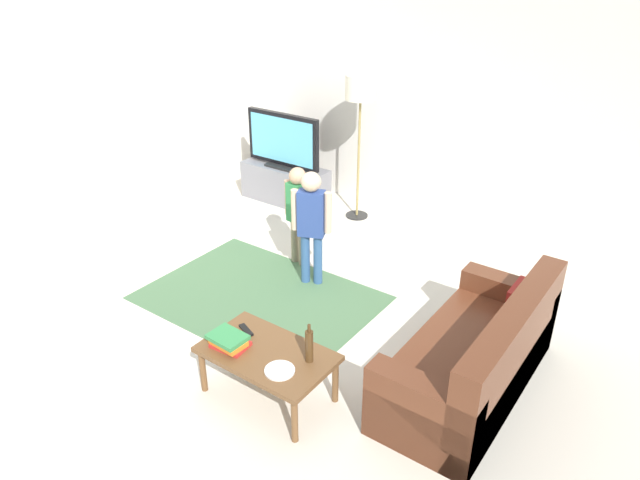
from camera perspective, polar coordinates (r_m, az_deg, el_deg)
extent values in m
plane|color=beige|center=(5.43, -3.75, -8.48)|extent=(7.80, 7.80, 0.00)
cube|color=silver|center=(7.21, 11.48, 12.11)|extent=(6.00, 0.12, 2.70)
cube|color=silver|center=(6.99, -23.84, 9.89)|extent=(0.12, 6.00, 2.70)
cube|color=#4C724C|center=(5.86, -5.87, -5.59)|extent=(2.20, 1.60, 0.01)
cube|color=slate|center=(7.89, -3.40, 5.48)|extent=(1.20, 0.44, 0.50)
cube|color=black|center=(7.91, -3.59, 4.36)|extent=(1.10, 0.32, 0.03)
cube|color=black|center=(7.78, -3.54, 7.25)|extent=(0.44, 0.28, 0.03)
cube|color=black|center=(7.67, -3.62, 9.75)|extent=(1.10, 0.07, 0.68)
cube|color=#59B2D8|center=(7.64, -3.80, 9.68)|extent=(1.00, 0.01, 0.58)
cube|color=brown|center=(4.79, 14.11, -11.76)|extent=(0.80, 1.80, 0.42)
cube|color=brown|center=(4.60, 17.90, -10.80)|extent=(0.20, 1.80, 0.86)
cube|color=brown|center=(4.17, 9.76, -16.65)|extent=(0.80, 0.20, 0.60)
cube|color=brown|center=(5.37, 17.57, -6.42)|extent=(0.80, 0.20, 0.60)
cube|color=#B22823|center=(5.00, 18.62, -5.77)|extent=(0.10, 0.32, 0.32)
cylinder|color=#262626|center=(7.53, 3.59, 2.41)|extent=(0.28, 0.28, 0.02)
cylinder|color=#99844C|center=(7.25, 3.77, 7.79)|extent=(0.03, 0.03, 1.50)
cylinder|color=silver|center=(7.01, 3.99, 14.59)|extent=(0.36, 0.36, 0.28)
cylinder|color=gray|center=(6.36, -2.46, -0.06)|extent=(0.08, 0.08, 0.50)
cylinder|color=gray|center=(6.29, -1.72, -0.41)|extent=(0.08, 0.08, 0.50)
cube|color=#338C4C|center=(6.13, -2.16, 3.61)|extent=(0.25, 0.16, 0.43)
sphere|color=tan|center=(6.01, -2.21, 6.25)|extent=(0.18, 0.18, 0.18)
cylinder|color=tan|center=(6.22, -3.14, 4.17)|extent=(0.07, 0.07, 0.38)
cylinder|color=tan|center=(6.02, -1.16, 3.39)|extent=(0.07, 0.07, 0.38)
cylinder|color=#33598C|center=(5.97, -1.42, -1.77)|extent=(0.09, 0.09, 0.55)
cylinder|color=#33598C|center=(5.94, -0.21, -1.91)|extent=(0.09, 0.09, 0.55)
cube|color=#2D478C|center=(5.72, -0.85, 2.60)|extent=(0.29, 0.23, 0.47)
sphere|color=beige|center=(5.59, -0.87, 5.69)|extent=(0.19, 0.19, 0.19)
cylinder|color=beige|center=(5.75, -2.46, 2.96)|extent=(0.07, 0.07, 0.42)
cylinder|color=beige|center=(5.68, 0.78, 2.66)|extent=(0.07, 0.07, 0.42)
cube|color=brown|center=(4.48, -5.16, -10.96)|extent=(1.00, 0.60, 0.04)
cylinder|color=brown|center=(4.73, -11.32, -12.34)|extent=(0.05, 0.05, 0.38)
cylinder|color=brown|center=(4.25, -2.49, -17.10)|extent=(0.05, 0.05, 0.38)
cylinder|color=brown|center=(5.00, -7.16, -9.51)|extent=(0.05, 0.05, 0.38)
cylinder|color=brown|center=(4.55, 1.50, -13.54)|extent=(0.05, 0.05, 0.38)
cube|color=red|center=(4.54, -8.70, -10.03)|extent=(0.28, 0.22, 0.03)
cube|color=orange|center=(4.51, -8.92, -9.80)|extent=(0.28, 0.19, 0.04)
cube|color=#388C4C|center=(4.51, -8.98, -9.31)|extent=(0.29, 0.22, 0.03)
cylinder|color=#4C3319|center=(4.29, -1.05, -10.30)|extent=(0.06, 0.06, 0.26)
cylinder|color=#4C3319|center=(4.19, -1.07, -8.57)|extent=(0.02, 0.02, 0.06)
cube|color=black|center=(4.69, -7.20, -8.69)|extent=(0.18, 0.11, 0.02)
cylinder|color=white|center=(4.28, -3.94, -12.55)|extent=(0.22, 0.22, 0.02)
cube|color=silver|center=(4.26, -3.73, -12.54)|extent=(0.14, 0.08, 0.01)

